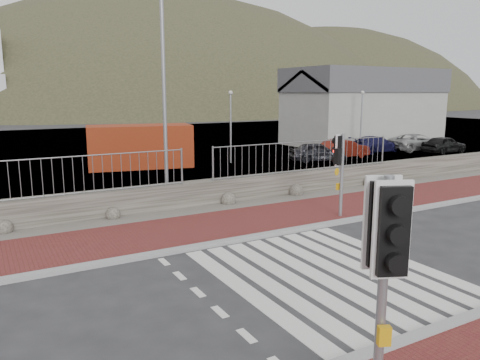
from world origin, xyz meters
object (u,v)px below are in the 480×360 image
traffic_signal_near (385,247)px  car_a (317,152)px  shipping_container (140,146)px  traffic_signal_far (342,157)px  car_e (444,145)px  streetlight (167,82)px  car_d (417,142)px  car_b (343,149)px  car_c (376,144)px

traffic_signal_near → car_a: traffic_signal_near is taller
traffic_signal_near → shipping_container: bearing=104.7°
traffic_signal_far → car_a: traffic_signal_far is taller
traffic_signal_near → car_e: traffic_signal_near is taller
streetlight → car_d: size_ratio=1.86×
car_b → car_e: size_ratio=1.05×
car_a → car_c: car_a is taller
traffic_signal_far → car_e: 19.44m
traffic_signal_near → car_d: 29.23m
traffic_signal_near → car_b: size_ratio=0.87×
traffic_signal_near → car_e: (23.00, 16.69, -1.66)m
traffic_signal_far → shipping_container: bearing=-100.8°
car_c → car_e: 4.46m
traffic_signal_near → car_c: bearing=69.1°
traffic_signal_near → car_d: size_ratio=0.74×
streetlight → car_b: 15.39m
streetlight → car_e: 21.97m
traffic_signal_near → traffic_signal_far: traffic_signal_near is taller
traffic_signal_near → car_b: bearing=73.8°
car_e → streetlight: bearing=100.0°
car_c → shipping_container: bearing=82.1°
traffic_signal_near → car_e: 28.47m
car_b → car_d: car_b is taller
traffic_signal_near → car_c: size_ratio=0.81×
shipping_container → car_e: size_ratio=1.61×
traffic_signal_far → car_a: 12.76m
car_b → car_e: bearing=-104.2°
streetlight → car_b: bearing=13.4°
traffic_signal_near → car_d: bearing=63.6°
car_b → car_d: (7.06, 0.37, -0.00)m
shipping_container → car_c: bearing=5.1°
car_a → car_b: (2.23, 0.30, 0.02)m
traffic_signal_far → streetlight: bearing=-69.6°
car_b → car_c: car_b is taller
car_b → car_e: car_b is taller
car_c → car_e: car_e is taller
car_a → car_c: (6.12, 1.43, -0.01)m
car_a → car_b: bearing=-63.3°
streetlight → car_a: 13.32m
shipping_container → car_a: shipping_container is taller
traffic_signal_far → streetlight: 6.62m
car_a → car_d: car_d is taller
streetlight → car_a: streetlight is taller
shipping_container → car_c: shipping_container is taller
car_d → traffic_signal_near: bearing=134.5°
shipping_container → car_d: (19.04, -2.41, -0.56)m
shipping_container → car_d: shipping_container is taller
streetlight → shipping_container: size_ratio=1.43×
traffic_signal_far → shipping_container: (-2.44, 13.45, -0.87)m
shipping_container → traffic_signal_far: bearing=-68.7°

